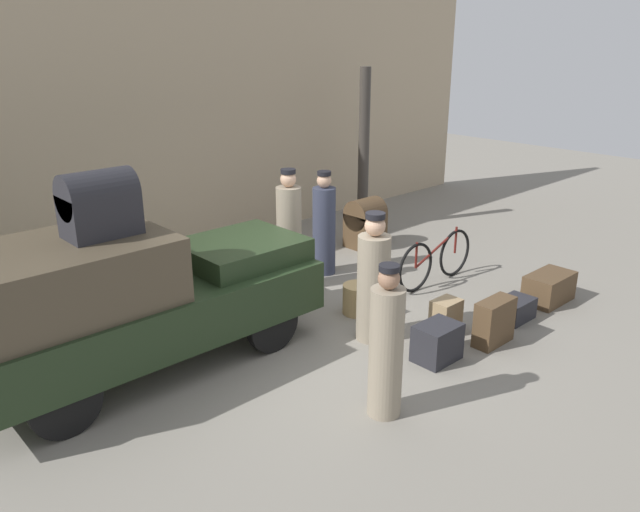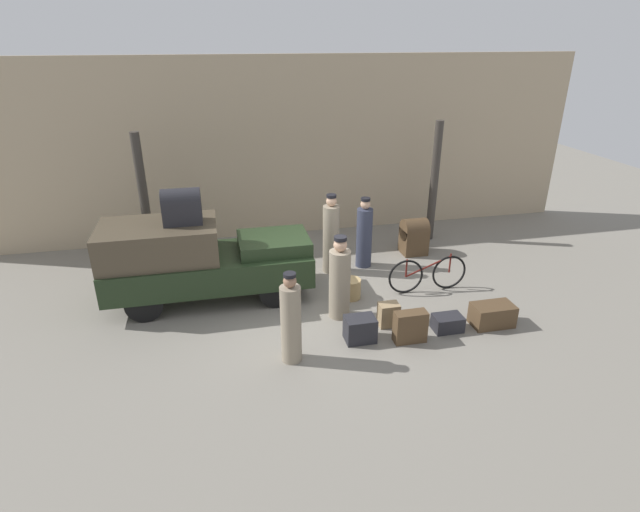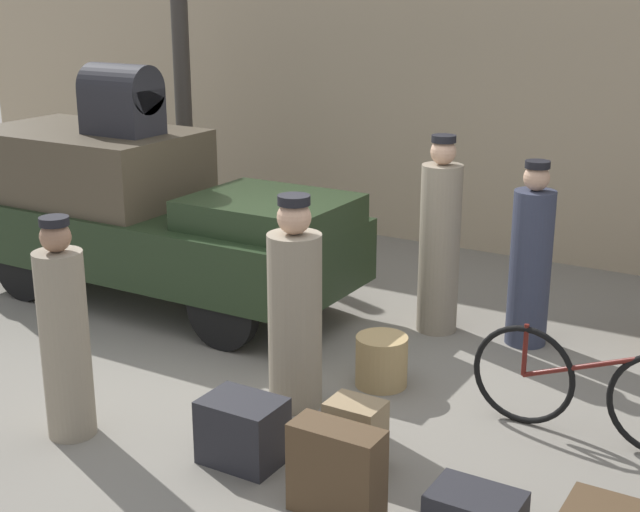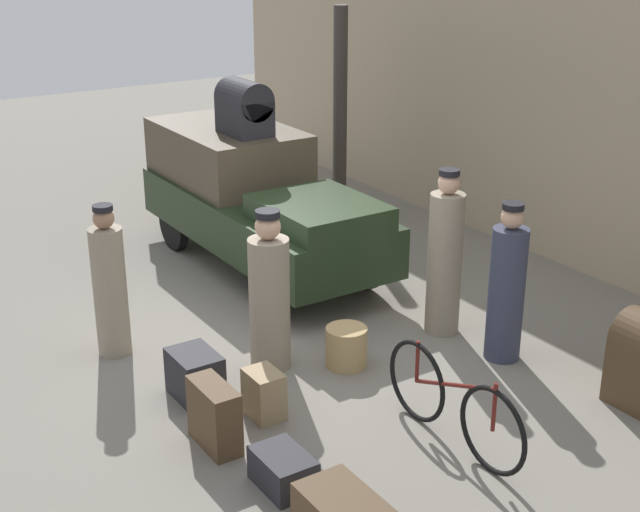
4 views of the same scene
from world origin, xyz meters
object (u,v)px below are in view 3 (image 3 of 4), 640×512
porter_lifting_near_truck (531,262)px  truck (143,212)px  trunk_on_truck_roof (121,99)px  porter_with_bicycle (295,313)px  trunk_large_brown (337,471)px  bicycle (591,389)px  conductor_in_dark_uniform (65,338)px  wicker_basket (381,361)px  porter_carrying_trunk (440,243)px  suitcase_tan_flat (355,433)px  suitcase_small_leather (243,431)px

porter_lifting_near_truck → truck: bearing=-167.6°
truck → trunk_on_truck_roof: 1.11m
porter_with_bicycle → trunk_large_brown: (0.98, -1.11, -0.45)m
truck → bicycle: (4.60, -0.67, -0.51)m
conductor_in_dark_uniform → trunk_on_truck_roof: 3.20m
wicker_basket → porter_with_bicycle: porter_with_bicycle is taller
bicycle → porter_carrying_trunk: 2.25m
porter_lifting_near_truck → porter_with_bicycle: size_ratio=1.01×
suitcase_tan_flat → suitcase_small_leather: bearing=-151.1°
truck → trunk_on_truck_roof: trunk_on_truck_roof is taller
porter_with_bicycle → conductor_in_dark_uniform: bearing=-133.1°
porter_lifting_near_truck → bicycle: bearing=-57.8°
wicker_basket → conductor_in_dark_uniform: conductor_in_dark_uniform is taller
porter_carrying_trunk → suitcase_small_leather: 2.90m
wicker_basket → trunk_large_brown: trunk_large_brown is taller
porter_with_bicycle → trunk_large_brown: 1.55m
porter_lifting_near_truck → trunk_on_truck_roof: (-3.86, -0.81, 1.24)m
porter_lifting_near_truck → porter_with_bicycle: (-1.11, -2.06, -0.01)m
suitcase_tan_flat → porter_with_bicycle: bearing=146.6°
porter_lifting_near_truck → suitcase_tan_flat: (-0.31, -2.59, -0.53)m
trunk_on_truck_roof → wicker_basket: bearing=-11.1°
wicker_basket → conductor_in_dark_uniform: size_ratio=0.26×
bicycle → suitcase_small_leather: (-1.89, -1.47, -0.16)m
bicycle → wicker_basket: size_ratio=4.14×
conductor_in_dark_uniform → porter_carrying_trunk: bearing=65.6°
truck → bicycle: bearing=-8.3°
truck → conductor_in_dark_uniform: size_ratio=2.52×
conductor_in_dark_uniform → suitcase_small_leather: 1.39m
conductor_in_dark_uniform → porter_with_bicycle: porter_with_bicycle is taller
truck → trunk_on_truck_roof: bearing=180.0°
conductor_in_dark_uniform → truck: bearing=120.5°
porter_with_bicycle → suitcase_tan_flat: bearing=-33.4°
conductor_in_dark_uniform → trunk_on_truck_roof: trunk_on_truck_roof is taller
conductor_in_dark_uniform → porter_with_bicycle: size_ratio=0.98×
bicycle → porter_carrying_trunk: bearing=141.9°
porter_with_bicycle → porter_carrying_trunk: size_ratio=0.90×
wicker_basket → porter_with_bicycle: 0.92m
truck → trunk_on_truck_roof: (-0.19, 0.00, 1.09)m
wicker_basket → porter_carrying_trunk: 1.46m
porter_carrying_trunk → porter_with_bicycle: bearing=-99.0°
suitcase_tan_flat → suitcase_small_leather: size_ratio=0.84×
bicycle → trunk_large_brown: (-1.06, -1.69, -0.10)m
trunk_on_truck_roof → bicycle: bearing=-7.9°
suitcase_tan_flat → trunk_on_truck_roof: (-3.54, 1.78, 1.77)m
bicycle → porter_lifting_near_truck: (-0.93, 1.48, 0.37)m
trunk_large_brown → porter_carrying_trunk: bearing=102.5°
conductor_in_dark_uniform → porter_carrying_trunk: porter_carrying_trunk is taller
conductor_in_dark_uniform → suitcase_tan_flat: (1.91, 0.67, -0.51)m
suitcase_tan_flat → trunk_large_brown: bearing=-72.2°
bicycle → porter_lifting_near_truck: bearing=122.2°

